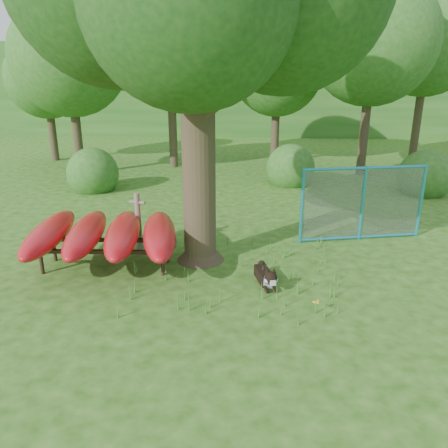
{
  "coord_description": "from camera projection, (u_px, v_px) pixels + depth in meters",
  "views": [
    {
      "loc": [
        0.93,
        -7.19,
        3.87
      ],
      "look_at": [
        0.2,
        1.2,
        1.0
      ],
      "focal_mm": 35.0,
      "sensor_mm": 36.0,
      "label": 1
    }
  ],
  "objects": [
    {
      "name": "bg_tree_e",
      "position": [
        428.0,
        43.0,
        18.96
      ],
      "size": [
        4.6,
        4.6,
        7.55
      ],
      "color": "#362C1D",
      "rests_on": "ground"
    },
    {
      "name": "bg_tree_c",
      "position": [
        277.0,
        70.0,
        18.92
      ],
      "size": [
        4.0,
        4.0,
        6.12
      ],
      "color": "#362C1D",
      "rests_on": "ground"
    },
    {
      "name": "bg_tree_a",
      "position": [
        69.0,
        59.0,
        16.62
      ],
      "size": [
        4.4,
        4.4,
        6.7
      ],
      "color": "#362C1D",
      "rests_on": "ground"
    },
    {
      "name": "shrub_right",
      "position": [
        422.0,
        193.0,
        15.11
      ],
      "size": [
        1.8,
        1.8,
        1.8
      ],
      "primitive_type": "sphere",
      "color": "#275D1E",
      "rests_on": "ground"
    },
    {
      "name": "shrub_left",
      "position": [
        94.0,
        190.0,
        15.59
      ],
      "size": [
        1.8,
        1.8,
        1.8
      ],
      "primitive_type": "sphere",
      "color": "#275D1E",
      "rests_on": "ground"
    },
    {
      "name": "ground",
      "position": [
        208.0,
        295.0,
        8.1
      ],
      "size": [
        80.0,
        80.0,
        0.0
      ],
      "primitive_type": "plane",
      "color": "#225110",
      "rests_on": "ground"
    },
    {
      "name": "wooded_hillside",
      "position": [
        252.0,
        88.0,
        33.54
      ],
      "size": [
        80.0,
        12.0,
        6.0
      ],
      "primitive_type": "cube",
      "color": "#275D1E",
      "rests_on": "ground"
    },
    {
      "name": "bg_tree_b",
      "position": [
        169.0,
        31.0,
        17.86
      ],
      "size": [
        5.2,
        5.2,
        8.22
      ],
      "color": "#362C1D",
      "rests_on": "ground"
    },
    {
      "name": "bg_tree_d",
      "position": [
        373.0,
        42.0,
        16.43
      ],
      "size": [
        4.8,
        4.8,
        7.5
      ],
      "color": "#362C1D",
      "rests_on": "ground"
    },
    {
      "name": "wildflower_clump",
      "position": [
        316.0,
        303.0,
        7.43
      ],
      "size": [
        0.11,
        0.1,
        0.24
      ],
      "rotation": [
        0.0,
        0.0,
        0.24
      ],
      "color": "#427F29",
      "rests_on": "ground"
    },
    {
      "name": "husky_dog",
      "position": [
        266.0,
        277.0,
        8.47
      ],
      "size": [
        0.48,
        1.05,
        0.47
      ],
      "rotation": [
        0.0,
        0.0,
        0.28
      ],
      "color": "black",
      "rests_on": "ground"
    },
    {
      "name": "shrub_mid",
      "position": [
        289.0,
        184.0,
        16.43
      ],
      "size": [
        1.8,
        1.8,
        1.8
      ],
      "primitive_type": "sphere",
      "color": "#275D1E",
      "rests_on": "ground"
    },
    {
      "name": "kayak_rack",
      "position": [
        104.0,
        234.0,
        9.03
      ],
      "size": [
        3.48,
        3.08,
        1.0
      ],
      "rotation": [
        0.0,
        0.0,
        0.06
      ],
      "color": "black",
      "rests_on": "ground"
    },
    {
      "name": "bg_tree_f",
      "position": [
        46.0,
        79.0,
        19.9
      ],
      "size": [
        3.6,
        3.6,
        5.55
      ],
      "color": "#362C1D",
      "rests_on": "ground"
    },
    {
      "name": "wooden_post",
      "position": [
        138.0,
        221.0,
        9.94
      ],
      "size": [
        0.38,
        0.15,
        1.38
      ],
      "rotation": [
        0.0,
        0.0,
        -0.19
      ],
      "color": "#6B6250",
      "rests_on": "ground"
    },
    {
      "name": "fence_section",
      "position": [
        363.0,
        204.0,
        10.6
      ],
      "size": [
        3.08,
        0.8,
        3.06
      ],
      "rotation": [
        0.0,
        0.0,
        0.23
      ],
      "color": "teal",
      "rests_on": "ground"
    }
  ]
}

